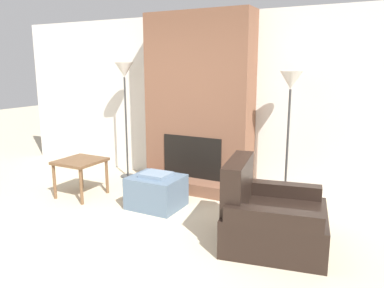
# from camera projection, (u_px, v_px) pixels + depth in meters

# --- Properties ---
(ground_plane) EXTENTS (24.00, 24.00, 0.00)m
(ground_plane) POSITION_uv_depth(u_px,v_px,m) (91.00, 251.00, 3.77)
(ground_plane) COLOR beige
(wall_back) EXTENTS (7.46, 0.06, 2.60)m
(wall_back) POSITION_uv_depth(u_px,v_px,m) (206.00, 100.00, 5.84)
(wall_back) COLOR silver
(wall_back) RESTS_ON ground_plane
(fireplace) EXTENTS (1.65, 0.76, 2.60)m
(fireplace) POSITION_uv_depth(u_px,v_px,m) (198.00, 106.00, 5.62)
(fireplace) COLOR brown
(fireplace) RESTS_ON ground_plane
(ottoman) EXTENTS (0.66, 0.57, 0.47)m
(ottoman) POSITION_uv_depth(u_px,v_px,m) (156.00, 191.00, 4.90)
(ottoman) COLOR slate
(ottoman) RESTS_ON ground_plane
(armchair) EXTENTS (1.17, 1.16, 0.88)m
(armchair) POSITION_uv_depth(u_px,v_px,m) (267.00, 219.00, 3.90)
(armchair) COLOR black
(armchair) RESTS_ON ground_plane
(side_table) EXTENTS (0.58, 0.60, 0.53)m
(side_table) POSITION_uv_depth(u_px,v_px,m) (80.00, 165.00, 5.28)
(side_table) COLOR brown
(side_table) RESTS_ON ground_plane
(floor_lamp_left) EXTENTS (0.29, 0.29, 1.88)m
(floor_lamp_left) POSITION_uv_depth(u_px,v_px,m) (124.00, 80.00, 5.97)
(floor_lamp_left) COLOR #333333
(floor_lamp_left) RESTS_ON ground_plane
(floor_lamp_right) EXTENTS (0.29, 0.29, 1.76)m
(floor_lamp_right) POSITION_uv_depth(u_px,v_px,m) (290.00, 91.00, 4.80)
(floor_lamp_right) COLOR #333333
(floor_lamp_right) RESTS_ON ground_plane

